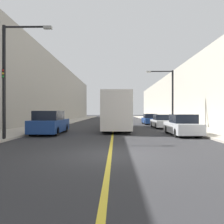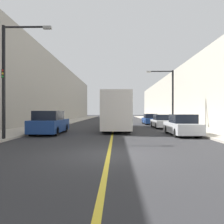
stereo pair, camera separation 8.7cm
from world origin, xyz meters
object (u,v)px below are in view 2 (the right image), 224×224
parked_suv_left (50,123)px  bus (116,111)px  street_lamp_left (9,72)px  car_right_far (150,119)px  car_right_near (182,126)px  street_lamp_right (170,93)px  traffic_light (3,101)px  car_right_mid (162,122)px

parked_suv_left → bus: bearing=43.7°
street_lamp_left → car_right_far: bearing=57.1°
bus → car_right_far: (4.70, 8.42, -1.17)m
parked_suv_left → car_right_far: bearing=53.5°
bus → parked_suv_left: size_ratio=2.49×
car_right_far → street_lamp_left: bearing=-122.9°
car_right_near → car_right_far: (-0.21, 14.16, -0.04)m
bus → car_right_far: size_ratio=2.53×
bus → street_lamp_right: (5.92, 2.27, 1.97)m
car_right_near → street_lamp_left: 12.38m
car_right_far → bus: bearing=-119.2°
car_right_far → traffic_light: bearing=-123.1°
car_right_mid → street_lamp_left: 15.83m
car_right_far → street_lamp_left: street_lamp_left is taller
car_right_near → street_lamp_right: 8.64m
car_right_near → street_lamp_right: street_lamp_right is taller
street_lamp_left → traffic_light: 1.77m
street_lamp_right → parked_suv_left: bearing=-146.9°
traffic_light → car_right_near: bearing=16.3°
bus → traffic_light: 11.39m
parked_suv_left → street_lamp_left: size_ratio=0.68×
car_right_mid → traffic_light: 15.84m
traffic_light → street_lamp_right: bearing=42.0°
bus → street_lamp_left: (-6.55, -8.93, 2.32)m
traffic_light → parked_suv_left: bearing=70.0°
bus → street_lamp_left: street_lamp_left is taller
parked_suv_left → traffic_light: traffic_light is taller
car_right_mid → traffic_light: (-11.64, -10.59, 1.76)m
parked_suv_left → street_lamp_left: bearing=-108.3°
street_lamp_right → traffic_light: size_ratio=1.48×
car_right_mid → street_lamp_right: bearing=38.3°
street_lamp_right → car_right_near: bearing=-97.3°
street_lamp_right → traffic_light: bearing=-138.0°
car_right_far → car_right_near: bearing=-89.2°
car_right_near → car_right_far: 14.16m
bus → car_right_far: bearing=60.8°
street_lamp_right → traffic_light: street_lamp_right is taller
bus → car_right_near: bus is taller
parked_suv_left → street_lamp_right: 13.66m
bus → car_right_mid: bus is taller
car_right_mid → street_lamp_left: street_lamp_left is taller
bus → car_right_mid: bearing=16.5°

